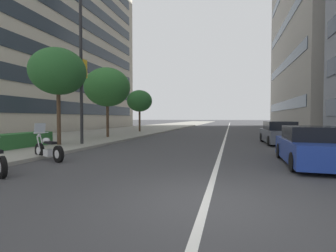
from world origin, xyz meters
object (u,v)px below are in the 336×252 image
Objects in this scene: street_tree_mid_sidewalk at (107,87)px; street_tree_far_plaza at (58,72)px; car_mid_block_traffic at (279,133)px; street_tree_by_lamp_post at (140,101)px; motorcycle_mid_row at (48,149)px; car_far_down_avenue at (312,147)px; street_lamp_with_banners at (86,53)px.

street_tree_far_plaza is at bearing -179.34° from street_tree_mid_sidewalk.
street_tree_by_lamp_post is (9.27, 13.27, 2.96)m from car_mid_block_traffic.
street_tree_by_lamp_post is at bearing 2.17° from street_tree_far_plaza.
street_tree_far_plaza is at bearing -32.58° from motorcycle_mid_row.
motorcycle_mid_row is 10.05m from car_far_down_avenue.
motorcycle_mid_row is at bearing 100.19° from car_far_down_avenue.
street_tree_mid_sidewalk is at bearing -176.77° from street_tree_by_lamp_post.
street_tree_mid_sidewalk is 1.18× the size of street_tree_by_lamp_post.
street_tree_far_plaza is 14.41m from street_tree_by_lamp_post.
motorcycle_mid_row is 10.85m from street_tree_mid_sidewalk.
car_mid_block_traffic reaches higher than car_far_down_avenue.
car_mid_block_traffic is at bearing -124.95° from street_tree_by_lamp_post.
car_far_down_avenue is at bearing -123.58° from street_tree_mid_sidewalk.
street_tree_far_plaza is at bearing 109.55° from car_mid_block_traffic.
street_lamp_with_banners is (-4.34, 11.41, 4.83)m from car_mid_block_traffic.
street_lamp_with_banners is at bearing -59.63° from street_tree_far_plaza.
street_tree_far_plaza is 0.99× the size of street_tree_mid_sidewalk.
motorcycle_mid_row is at bearing 129.25° from car_mid_block_traffic.
motorcycle_mid_row is 6.10m from street_tree_far_plaza.
car_far_down_avenue is (1.48, -9.94, 0.21)m from motorcycle_mid_row.
car_far_down_avenue is 12.62m from street_lamp_with_banners.
street_tree_mid_sidewalk is at bearing 58.14° from car_far_down_avenue.
street_tree_far_plaza is at bearing 80.78° from car_far_down_avenue.
car_mid_block_traffic is (7.53, -0.22, 0.04)m from car_far_down_avenue.
car_far_down_avenue is 0.77× the size of street_tree_far_plaza.
street_tree_by_lamp_post is (13.61, 1.86, -1.87)m from street_lamp_with_banners.
street_tree_by_lamp_post is at bearing 39.58° from car_far_down_avenue.
street_lamp_with_banners is (3.19, 11.20, 4.87)m from car_far_down_avenue.
street_lamp_with_banners reaches higher than motorcycle_mid_row.
motorcycle_mid_row is 0.48× the size of car_far_down_avenue.
car_mid_block_traffic is at bearing 0.08° from car_far_down_avenue.
street_tree_mid_sidewalk reaches higher than motorcycle_mid_row.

